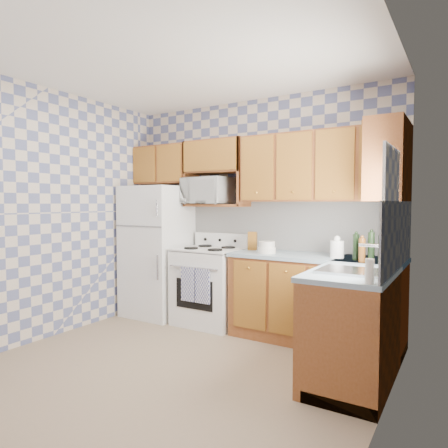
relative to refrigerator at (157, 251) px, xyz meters
The scene contains 31 objects.
floor 1.97m from the refrigerator, 44.43° to the right, with size 3.40×3.40×0.00m, color #826D56.
back_wall 1.42m from the refrigerator, 15.35° to the left, with size 3.40×0.02×2.70m, color slate.
right_wall 3.27m from the refrigerator, 22.79° to the right, with size 0.02×3.20×2.70m, color slate.
backsplash_back 1.75m from the refrigerator, 11.47° to the left, with size 2.60×0.01×0.56m, color white.
backsplash_right 3.02m from the refrigerator, ahead, with size 0.01×1.60×0.56m, color white.
refrigerator is the anchor object (origin of this frame).
stove_body 0.89m from the refrigerator, ahead, with size 0.76×0.65×0.90m, color white.
cooktop 0.81m from the refrigerator, ahead, with size 0.76×0.65×0.03m, color silver.
backguard 0.87m from the refrigerator, 20.44° to the left, with size 0.76×0.08×0.17m, color white.
dish_towel_left 0.86m from the refrigerator, 23.56° to the right, with size 0.19×0.03×0.39m, color navy.
dish_towel_right 1.03m from the refrigerator, 18.91° to the right, with size 0.19×0.03×0.39m, color navy.
base_cabinets_back 2.14m from the refrigerator, ahead, with size 1.75×0.60×0.88m, color brown.
base_cabinets_right 2.74m from the refrigerator, ahead, with size 0.60×1.60×0.88m, color brown.
countertop_back 2.10m from the refrigerator, ahead, with size 1.77×0.63×0.04m, color gray.
countertop_right 2.71m from the refrigerator, ahead, with size 0.63×1.60×0.04m, color gray.
upper_cabinets_back 2.34m from the refrigerator, ahead, with size 1.75×0.33×0.74m, color brown.
upper_cabinets_fridge 1.15m from the refrigerator, 94.64° to the left, with size 0.82×0.33×0.50m, color brown.
upper_cabinets_right 2.99m from the refrigerator, ahead, with size 0.33×0.70×0.74m, color brown.
microwave_shelf 1.02m from the refrigerator, 12.94° to the left, with size 0.80×0.33×0.03m, color brown.
microwave 1.05m from the refrigerator, 12.35° to the left, with size 0.59×0.40×0.33m, color white.
sink 2.79m from the refrigerator, 16.65° to the right, with size 0.48×0.40×0.03m, color #B7B7BC.
window 3.13m from the refrigerator, 15.12° to the right, with size 0.02×0.66×0.86m, color white.
bottle_0 2.71m from the refrigerator, ahead, with size 0.06×0.06×0.28m, color black.
bottle_1 2.82m from the refrigerator, ahead, with size 0.06×0.06×0.26m, color black.
bottle_2 2.86m from the refrigerator, ahead, with size 0.06×0.06×0.24m, color #542D0F.
bottle_3 2.65m from the refrigerator, ahead, with size 0.06×0.06×0.22m, color #542D0F.
bottle_4 2.56m from the refrigerator, ahead, with size 0.06×0.06×0.25m, color black.
knife_block 1.35m from the refrigerator, ahead, with size 0.10×0.10×0.21m, color brown.
electric_kettle 2.36m from the refrigerator, ahead, with size 0.13×0.13×0.17m, color white.
food_containers 1.61m from the refrigerator, ahead, with size 0.19×0.19×0.13m, color beige, non-canonical shape.
soap_bottle 3.14m from the refrigerator, 22.51° to the right, with size 0.06×0.06×0.17m, color beige.
Camera 1 is at (2.16, -2.73, 1.46)m, focal length 32.00 mm.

